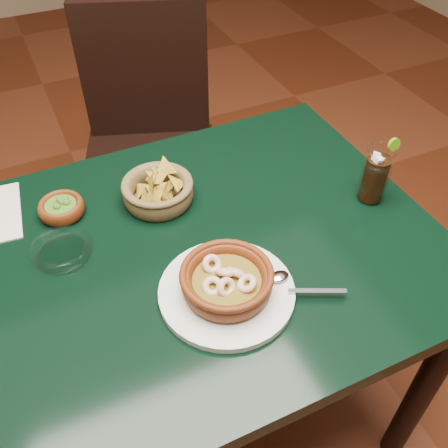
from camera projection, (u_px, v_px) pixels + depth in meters
name	position (u px, v px, depth m)	size (l,w,h in m)	color
ground	(180.00, 420.00, 1.55)	(7.00, 7.00, 0.00)	#471C0C
dining_table	(162.00, 289.00, 1.10)	(1.20, 0.80, 0.75)	black
dining_chair	(150.00, 144.00, 1.70)	(0.57, 0.57, 0.96)	black
shrimp_plate	(227.00, 284.00, 0.94)	(0.34, 0.26, 0.07)	silver
chip_basket	(158.00, 191.00, 1.14)	(0.19, 0.19, 0.12)	brown
guacamole_ramekin	(62.00, 208.00, 1.11)	(0.12, 0.12, 0.04)	#52200A
cola_drink	(375.00, 175.00, 1.12)	(0.14, 0.14, 0.16)	white
glass_ashtray	(62.00, 250.00, 1.02)	(0.14, 0.14, 0.03)	white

